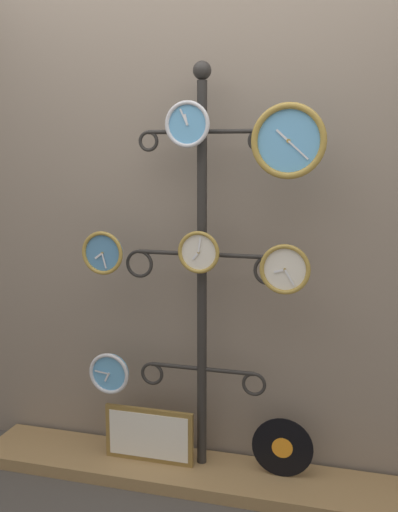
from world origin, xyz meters
The scene contains 11 objects.
shop_wall centered at (0.00, 0.57, 1.40)m, with size 4.40×0.04×2.80m.
low_shelf centered at (0.00, 0.35, 0.03)m, with size 2.20×0.36×0.06m.
display_stand centered at (0.00, 0.41, 0.71)m, with size 0.75×0.39×1.94m.
clock_top_center centered at (-0.04, 0.33, 1.66)m, with size 0.20×0.04×0.20m.
clock_top_right centered at (0.40, 0.30, 1.59)m, with size 0.31×0.04×0.31m.
clock_middle_left centered at (-0.45, 0.31, 1.09)m, with size 0.20×0.04×0.20m.
clock_middle_center centered at (0.01, 0.34, 1.11)m, with size 0.19×0.04×0.19m.
clock_middle_right centered at (0.39, 0.31, 1.05)m, with size 0.22×0.04×0.22m.
clock_bottom_left centered at (-0.44, 0.33, 0.50)m, with size 0.20×0.04×0.20m.
vinyl_record centered at (0.39, 0.38, 0.20)m, with size 0.28×0.01×0.28m.
picture_frame centered at (-0.25, 0.35, 0.19)m, with size 0.44×0.02×0.27m.
Camera 1 is at (0.72, -2.19, 1.54)m, focal length 42.00 mm.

